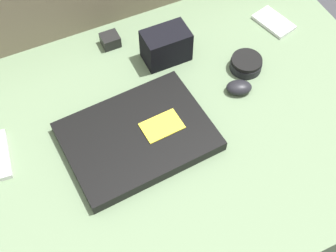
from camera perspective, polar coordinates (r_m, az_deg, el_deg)
The scene contains 8 objects.
ground_plane at distance 1.21m, azimuth -0.00°, elevation -4.69°, with size 8.00×8.00×0.00m, color #38383D.
couch_seat at distance 1.14m, azimuth -0.00°, elevation -2.76°, with size 1.15×0.77×0.16m.
laptop at distance 1.05m, azimuth -3.69°, elevation -1.28°, with size 0.34×0.26×0.03m.
computer_mouse at distance 1.15m, azimuth 8.65°, elevation 4.68°, with size 0.07×0.06×0.03m.
speaker_puck at distance 1.20m, azimuth 9.50°, elevation 7.50°, with size 0.08×0.08×0.03m.
phone_black at distance 1.33m, azimuth 12.75°, elevation 12.25°, with size 0.09×0.12×0.01m.
camera_pouch at distance 1.18m, azimuth -0.24°, elevation 9.77°, with size 0.12×0.07×0.09m.
charger_brick at distance 1.25m, azimuth -7.05°, elevation 10.34°, with size 0.05×0.04×0.03m.
Camera 1 is at (-0.25, -0.54, 1.05)m, focal length 50.00 mm.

